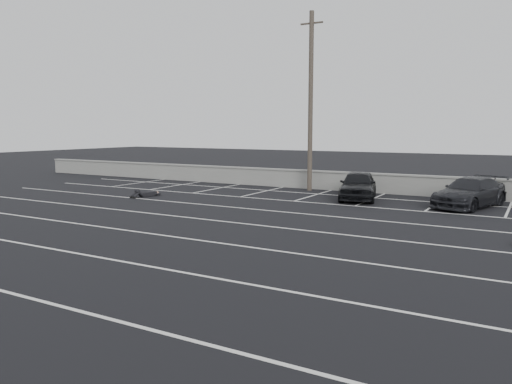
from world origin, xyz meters
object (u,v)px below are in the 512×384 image
Objects in this scene: utility_pole at (311,101)px; trash_bin at (475,189)px; car_right at (470,192)px; car_left at (358,185)px; person at (150,192)px.

utility_pole is 9.52m from trash_bin.
car_right is at bearing -13.03° from utility_pole.
car_left is at bearing -153.94° from trash_bin.
person is at bearing -134.47° from utility_pole.
car_right is (5.02, 0.08, -0.05)m from car_left.
utility_pole is (-3.46, 2.04, 4.19)m from car_left.
car_right is 4.13× the size of trash_bin.
utility_pole is (-8.49, 1.96, 4.24)m from car_right.
car_right is at bearing -89.30° from trash_bin.
utility_pole is 8.95× the size of trash_bin.
trash_bin is at bearing 11.26° from car_left.
trash_bin is at bearing 34.40° from person.
car_left is 0.43× the size of utility_pole.
trash_bin is at bearing 2.71° from utility_pole.
car_right is 0.46× the size of utility_pole.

